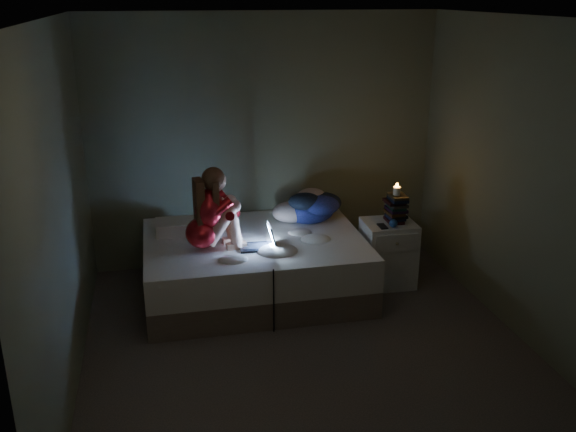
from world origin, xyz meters
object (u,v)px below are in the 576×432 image
object	(u,v)px
candle	(397,190)
phone	(383,226)
bed	(254,265)
woman	(201,210)
laptop	(257,236)
nightstand	(388,253)

from	to	relation	value
candle	phone	size ratio (longest dim) A/B	0.57
bed	woman	xyz separation A→B (m)	(-0.49, -0.18, 0.66)
candle	woman	bearing A→B (deg)	-176.99
woman	phone	size ratio (longest dim) A/B	5.46
bed	laptop	world-z (taller)	laptop
laptop	candle	bearing A→B (deg)	8.47
nightstand	candle	distance (m)	0.66
laptop	phone	bearing A→B (deg)	4.40
bed	phone	size ratio (longest dim) A/B	14.67
phone	nightstand	bearing A→B (deg)	43.59
phone	laptop	bearing A→B (deg)	-177.88
bed	laptop	xyz separation A→B (m)	(-0.01, -0.25, 0.40)
bed	nightstand	size ratio (longest dim) A/B	3.15
laptop	candle	size ratio (longest dim) A/B	4.09
bed	phone	distance (m)	1.29
woman	laptop	world-z (taller)	woman
woman	candle	size ratio (longest dim) A/B	9.55
nightstand	candle	size ratio (longest dim) A/B	8.15
woman	candle	world-z (taller)	woman
bed	woman	world-z (taller)	woman
nightstand	phone	distance (m)	0.36
nightstand	candle	bearing A→B (deg)	3.32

